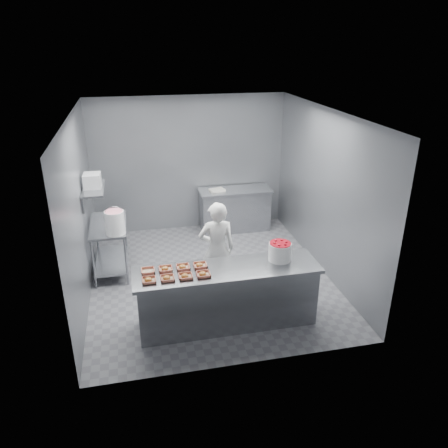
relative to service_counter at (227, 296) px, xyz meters
The scene contains 24 objects.
floor 1.42m from the service_counter, 90.00° to the left, with size 4.50×4.50×0.00m, color #4C4C51.
ceiling 2.71m from the service_counter, 90.00° to the left, with size 4.50×4.50×0.00m, color white.
wall_back 3.72m from the service_counter, 90.00° to the left, with size 4.00×0.04×2.80m, color slate.
wall_left 2.59m from the service_counter, 145.98° to the left, with size 0.04×4.50×2.80m, color slate.
wall_right 2.59m from the service_counter, 34.02° to the left, with size 0.04×4.50×2.80m, color slate.
service_counter is the anchor object (origin of this frame).
prep_table 2.56m from the service_counter, 130.24° to the left, with size 0.60×1.20×0.90m.
back_counter 3.37m from the service_counter, 74.52° to the left, with size 1.50×0.60×0.90m.
wall_shelf 2.88m from the service_counter, 133.03° to the left, with size 0.35×0.90×0.03m, color slate.
tray_0 1.18m from the service_counter, behind, with size 0.19×0.18×0.06m.
tray_1 0.97m from the service_counter, behind, with size 0.19×0.18×0.06m.
tray_2 0.77m from the service_counter, 168.06° to the right, with size 0.19×0.18×0.06m.
tray_3 0.60m from the service_counter, 160.54° to the right, with size 0.19×0.18×0.06m.
tray_4 1.18m from the service_counter, behind, with size 0.19×0.18×0.04m.
tray_5 0.97m from the service_counter, behind, with size 0.19×0.18×0.06m.
tray_6 0.77m from the service_counter, 168.05° to the left, with size 0.19×0.18×0.06m.
tray_7 0.60m from the service_counter, 160.53° to the left, with size 0.19×0.18×0.06m.
worker 0.89m from the service_counter, 88.43° to the left, with size 0.57×0.37×1.57m, color silver.
strawberry_tub 0.99m from the service_counter, ahead, with size 0.32×0.32×0.27m.
glaze_bucket 2.23m from the service_counter, 134.98° to the left, with size 0.32×0.31×0.47m.
bucket_lid 2.77m from the service_counter, 125.10° to the left, with size 0.31×0.31×0.02m, color white.
rag 2.63m from the service_counter, 125.65° to the left, with size 0.13×0.11×0.02m, color #CCB28C.
appliance 2.94m from the service_counter, 132.84° to the left, with size 0.27×0.31×0.23m, color gray.
paper_stack 3.32m from the service_counter, 80.95° to the left, with size 0.30×0.22×0.04m, color silver.
Camera 1 is at (-1.17, -6.51, 3.85)m, focal length 35.00 mm.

